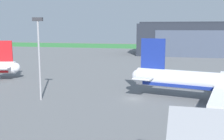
% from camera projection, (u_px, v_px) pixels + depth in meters
% --- Properties ---
extents(ground_plane, '(440.00, 440.00, 0.00)m').
position_uv_depth(ground_plane, '(135.00, 99.00, 61.45)').
color(ground_plane, slate).
extents(grass_field_strip, '(440.00, 56.00, 0.08)m').
position_uv_depth(grass_field_strip, '(165.00, 47.00, 230.20)').
color(grass_field_strip, '#34803D').
rests_on(grass_field_strip, ground_plane).
extents(maintenance_hangar, '(87.73, 30.51, 19.71)m').
position_uv_depth(maintenance_hangar, '(214.00, 39.00, 156.86)').
color(maintenance_hangar, '#232833').
rests_on(maintenance_hangar, ground_plane).
extents(apron_light_mast, '(2.40, 0.50, 18.42)m').
position_uv_depth(apron_light_mast, '(39.00, 52.00, 59.09)').
color(apron_light_mast, '#99999E').
rests_on(apron_light_mast, ground_plane).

